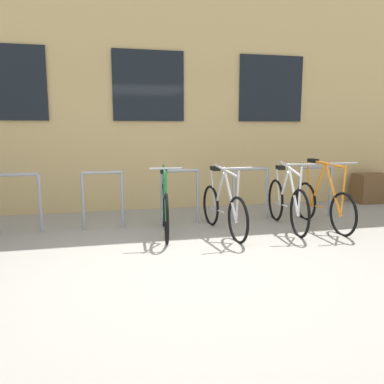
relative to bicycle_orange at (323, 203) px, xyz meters
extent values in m
plane|color=gray|center=(-2.47, -1.26, -0.38)|extent=(42.00, 42.00, 0.00)
cube|color=tan|center=(-2.47, 5.21, 2.10)|extent=(28.00, 6.54, 4.96)
cube|color=black|center=(-4.87, 1.92, 1.92)|extent=(1.30, 0.04, 1.26)
cube|color=black|center=(-2.47, 1.92, 1.92)|extent=(1.30, 0.04, 1.26)
cube|color=black|center=(-0.07, 1.92, 1.92)|extent=(1.30, 0.04, 1.26)
cylinder|color=gray|center=(-4.27, 0.64, 0.06)|extent=(0.05, 0.05, 0.87)
cylinder|color=gray|center=(-4.56, 0.64, 0.49)|extent=(0.59, 0.05, 0.05)
cylinder|color=gray|center=(-3.65, 0.64, 0.06)|extent=(0.05, 0.05, 0.87)
cylinder|color=gray|center=(-3.07, 0.64, 0.06)|extent=(0.05, 0.05, 0.87)
cylinder|color=gray|center=(-3.36, 0.64, 0.49)|extent=(0.59, 0.05, 0.05)
cylinder|color=gray|center=(-2.45, 0.64, 0.06)|extent=(0.05, 0.05, 0.87)
cylinder|color=gray|center=(-1.87, 0.64, 0.06)|extent=(0.05, 0.05, 0.87)
cylinder|color=gray|center=(-2.16, 0.64, 0.49)|extent=(0.59, 0.05, 0.05)
cylinder|color=gray|center=(-1.25, 0.64, 0.06)|extent=(0.05, 0.05, 0.87)
cylinder|color=gray|center=(-0.67, 0.64, 0.06)|extent=(0.05, 0.05, 0.87)
cylinder|color=gray|center=(-0.96, 0.64, 0.49)|extent=(0.59, 0.05, 0.05)
cylinder|color=gray|center=(-0.05, 0.64, 0.06)|extent=(0.05, 0.05, 0.87)
cylinder|color=gray|center=(0.53, 0.64, 0.06)|extent=(0.05, 0.05, 0.87)
cylinder|color=gray|center=(0.24, 0.64, 0.49)|extent=(0.59, 0.05, 0.05)
torus|color=black|center=(0.00, 0.53, -0.07)|extent=(0.05, 0.65, 0.65)
torus|color=black|center=(0.00, -0.53, -0.07)|extent=(0.05, 0.65, 0.65)
cylinder|color=orange|center=(0.00, -0.24, 0.26)|extent=(0.04, 0.51, 0.77)
cylinder|color=orange|center=(0.00, 0.17, 0.24)|extent=(0.04, 0.38, 0.74)
cylinder|color=orange|center=(0.00, -0.07, 0.62)|extent=(0.04, 0.83, 0.06)
cylinder|color=orange|center=(0.00, 0.26, -0.09)|extent=(0.03, 0.53, 0.07)
cylinder|color=orange|center=(0.00, 0.44, 0.27)|extent=(0.03, 0.20, 0.68)
cylinder|color=orange|center=(0.00, -0.51, 0.28)|extent=(0.03, 0.08, 0.70)
cube|color=black|center=(0.00, 0.35, 0.63)|extent=(0.10, 0.20, 0.06)
cylinder|color=gray|center=(0.00, -0.48, 0.66)|extent=(0.44, 0.03, 0.03)
torus|color=black|center=(-1.68, 0.53, -0.07)|extent=(0.09, 0.65, 0.65)
torus|color=black|center=(-1.59, -0.52, -0.07)|extent=(0.09, 0.65, 0.65)
cylinder|color=#B7B7BC|center=(-1.61, -0.23, 0.24)|extent=(0.08, 0.51, 0.73)
cylinder|color=#B7B7BC|center=(-1.65, 0.18, 0.20)|extent=(0.07, 0.38, 0.65)
cylinder|color=#B7B7BC|center=(-1.63, -0.06, 0.56)|extent=(0.10, 0.83, 0.12)
cylinder|color=#B7B7BC|center=(-1.65, 0.27, -0.09)|extent=(0.07, 0.53, 0.07)
cylinder|color=#B7B7BC|center=(-1.67, 0.44, 0.22)|extent=(0.04, 0.20, 0.59)
cylinder|color=#B7B7BC|center=(-1.59, -0.49, 0.26)|extent=(0.03, 0.08, 0.67)
cube|color=black|center=(-1.66, 0.35, 0.54)|extent=(0.12, 0.21, 0.06)
cylinder|color=gray|center=(-1.59, -0.47, 0.63)|extent=(0.44, 0.06, 0.03)
torus|color=black|center=(-0.52, 0.61, -0.04)|extent=(0.12, 0.71, 0.71)
torus|color=black|center=(-0.63, -0.44, -0.04)|extent=(0.12, 0.71, 0.71)
cylinder|color=silver|center=(-0.60, -0.16, 0.26)|extent=(0.09, 0.51, 0.73)
cylinder|color=silver|center=(-0.56, 0.25, 0.20)|extent=(0.08, 0.38, 0.61)
cylinder|color=silver|center=(-0.58, 0.02, 0.56)|extent=(0.13, 0.83, 0.16)
cylinder|color=silver|center=(-0.55, 0.34, -0.07)|extent=(0.08, 0.53, 0.07)
cylinder|color=silver|center=(-0.53, 0.52, 0.23)|extent=(0.05, 0.20, 0.55)
cylinder|color=silver|center=(-0.63, -0.42, 0.29)|extent=(0.04, 0.08, 0.67)
cube|color=black|center=(-0.54, 0.43, 0.52)|extent=(0.12, 0.21, 0.06)
cylinder|color=gray|center=(-0.63, -0.39, 0.65)|extent=(0.44, 0.08, 0.03)
torus|color=black|center=(-2.42, 0.67, -0.05)|extent=(0.12, 0.69, 0.69)
torus|color=black|center=(-2.53, -0.30, -0.05)|extent=(0.12, 0.69, 0.69)
cylinder|color=#1E7238|center=(-2.50, -0.04, 0.25)|extent=(0.09, 0.47, 0.71)
cylinder|color=#1E7238|center=(-2.46, 0.34, 0.19)|extent=(0.08, 0.34, 0.59)
cylinder|color=#1E7238|center=(-2.48, 0.12, 0.54)|extent=(0.12, 0.75, 0.15)
cylinder|color=#1E7238|center=(-2.45, 0.42, -0.07)|extent=(0.08, 0.49, 0.07)
cylinder|color=#1E7238|center=(-2.43, 0.58, 0.21)|extent=(0.05, 0.20, 0.53)
cylinder|color=#1E7238|center=(-2.53, -0.28, 0.27)|extent=(0.04, 0.08, 0.64)
cube|color=black|center=(-2.44, 0.49, 0.51)|extent=(0.12, 0.21, 0.06)
cylinder|color=gray|center=(-2.53, -0.25, 0.62)|extent=(0.44, 0.08, 0.03)
cube|color=brown|center=(2.09, 1.59, -0.08)|extent=(0.70, 0.44, 0.60)
camera|label=1|loc=(-3.37, -5.43, 1.16)|focal=36.78mm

